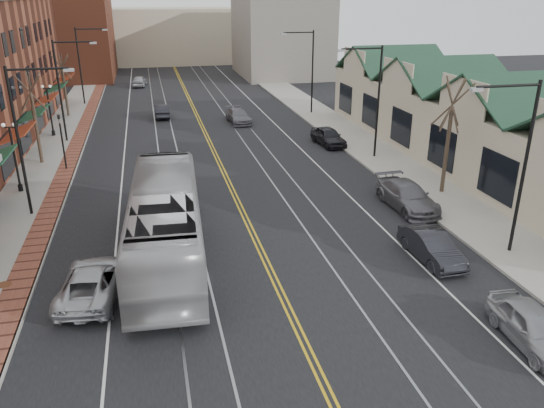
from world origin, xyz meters
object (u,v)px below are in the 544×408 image
parked_suv (92,282)px  parked_car_c (407,196)px  transit_bus (166,222)px  parked_car_d (328,136)px  parked_car_b (432,246)px  parked_car_a (533,326)px

parked_suv → parked_car_c: bearing=-153.7°
transit_bus → parked_car_d: 21.82m
parked_car_d → parked_car_b: bearing=-101.5°
parked_suv → parked_car_c: 17.79m
parked_suv → parked_car_d: size_ratio=1.16×
parked_suv → parked_car_a: (15.29, -6.76, 0.01)m
parked_car_a → parked_car_d: 26.56m
transit_bus → parked_car_c: transit_bus is taller
parked_car_a → parked_car_c: bearing=87.0°
transit_bus → parked_car_b: size_ratio=3.18×
parked_car_c → parked_car_d: 13.91m
parked_car_b → parked_car_c: 6.33m
parked_suv → parked_car_b: bearing=-173.7°
parked_suv → parked_car_b: parked_suv is taller
parked_car_d → parked_car_c: bearing=-96.3°
transit_bus → parked_car_d: (13.66, 16.98, -1.09)m
parked_car_b → parked_car_c: (1.80, 6.06, 0.06)m
parked_car_a → parked_car_d: size_ratio=0.97×
parked_car_d → parked_suv: bearing=-136.7°
parked_car_a → parked_car_b: 6.56m
parked_suv → parked_car_c: parked_car_c is taller
parked_suv → parked_car_d: parked_car_d is taller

